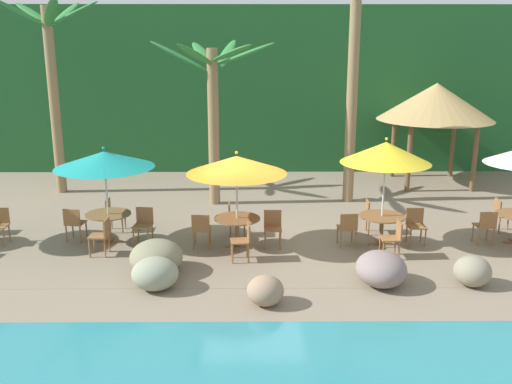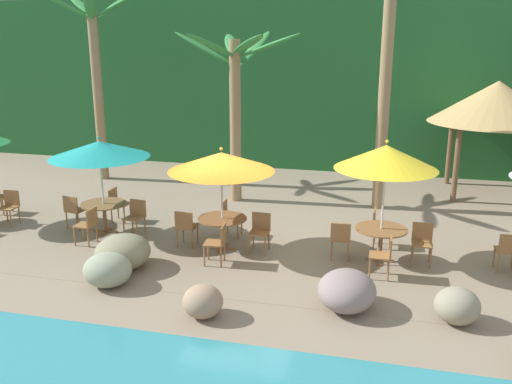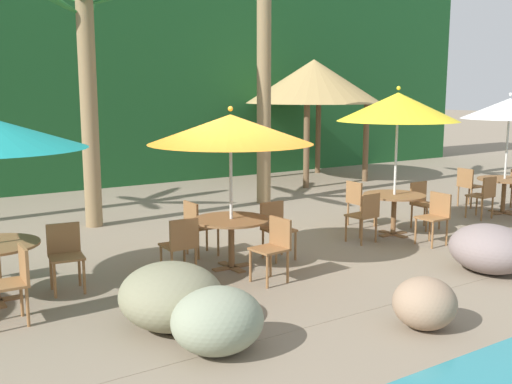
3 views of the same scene
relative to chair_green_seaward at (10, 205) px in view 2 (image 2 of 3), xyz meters
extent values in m
plane|color=gray|center=(6.17, -0.09, -0.51)|extent=(120.00, 120.00, 0.00)
cube|color=gray|center=(6.17, -0.09, -0.51)|extent=(18.00, 5.20, 0.01)
cube|color=#1E5628|center=(6.17, 8.91, 2.49)|extent=(28.00, 2.40, 6.00)
ellipsoid|color=gray|center=(8.75, -2.52, -0.17)|extent=(1.03, 1.18, 0.70)
ellipsoid|color=gray|center=(4.20, -2.69, -0.18)|extent=(0.94, 0.87, 0.66)
ellipsoid|color=#987B61|center=(6.39, -3.40, -0.23)|extent=(0.70, 0.69, 0.57)
ellipsoid|color=gray|center=(10.59, -2.57, -0.20)|extent=(0.75, 0.74, 0.62)
ellipsoid|color=gray|center=(4.10, -1.85, -0.16)|extent=(1.13, 1.23, 0.72)
cylinder|color=olive|center=(0.19, -0.26, -0.29)|extent=(0.04, 0.04, 0.45)
cylinder|color=olive|center=(0.17, 0.10, -0.29)|extent=(0.04, 0.04, 0.45)
cylinder|color=olive|center=(-0.18, 0.08, -0.29)|extent=(0.04, 0.04, 0.45)
cube|color=olive|center=(0.00, -0.09, -0.05)|extent=(0.44, 0.44, 0.03)
cube|color=olive|center=(0.00, 0.11, 0.15)|extent=(0.42, 0.06, 0.42)
cylinder|color=olive|center=(-0.65, 0.90, -0.29)|extent=(0.04, 0.04, 0.45)
cylinder|color=olive|center=(-0.66, 0.54, -0.29)|extent=(0.04, 0.04, 0.45)
cylinder|color=olive|center=(-1.01, 0.90, -0.29)|extent=(0.04, 0.04, 0.45)
cube|color=olive|center=(-0.83, 0.72, -0.05)|extent=(0.43, 0.43, 0.03)
cylinder|color=silver|center=(2.64, 0.05, 0.58)|extent=(0.04, 0.04, 2.18)
cone|color=teal|center=(2.64, 0.05, 1.57)|extent=(2.37, 2.37, 0.39)
sphere|color=teal|center=(2.64, 0.05, 1.84)|extent=(0.07, 0.07, 0.07)
cube|color=brown|center=(2.64, 0.05, -0.50)|extent=(0.60, 0.12, 0.03)
cube|color=brown|center=(2.64, 0.05, -0.50)|extent=(0.12, 0.60, 0.03)
cylinder|color=brown|center=(2.64, 0.05, -0.14)|extent=(0.09, 0.09, 0.71)
cylinder|color=brown|center=(2.64, 0.05, 0.21)|extent=(1.10, 1.10, 0.03)
cylinder|color=olive|center=(3.64, -0.27, -0.29)|extent=(0.04, 0.04, 0.45)
cylinder|color=olive|center=(3.28, -0.22, -0.29)|extent=(0.04, 0.04, 0.45)
cylinder|color=olive|center=(3.68, 0.09, -0.29)|extent=(0.04, 0.04, 0.45)
cylinder|color=olive|center=(3.33, 0.13, -0.29)|extent=(0.04, 0.04, 0.45)
cube|color=olive|center=(3.48, -0.07, -0.05)|extent=(0.47, 0.47, 0.03)
cube|color=olive|center=(3.51, 0.13, 0.15)|extent=(0.42, 0.09, 0.42)
cylinder|color=olive|center=(2.81, 1.08, -0.29)|extent=(0.04, 0.04, 0.45)
cylinder|color=olive|center=(2.81, 0.72, -0.29)|extent=(0.04, 0.04, 0.45)
cylinder|color=olive|center=(2.45, 1.07, -0.29)|extent=(0.04, 0.04, 0.45)
cylinder|color=olive|center=(2.45, 0.72, -0.29)|extent=(0.04, 0.04, 0.45)
cube|color=olive|center=(2.63, 0.90, -0.05)|extent=(0.42, 0.42, 0.03)
cube|color=olive|center=(2.43, 0.90, 0.15)|extent=(0.04, 0.42, 0.42)
cylinder|color=olive|center=(1.65, 0.37, -0.29)|extent=(0.04, 0.04, 0.45)
cylinder|color=olive|center=(2.00, 0.32, -0.29)|extent=(0.04, 0.04, 0.45)
cylinder|color=olive|center=(1.60, 0.02, -0.29)|extent=(0.04, 0.04, 0.45)
cylinder|color=olive|center=(1.95, -0.03, -0.29)|extent=(0.04, 0.04, 0.45)
cube|color=olive|center=(1.80, 0.17, -0.05)|extent=(0.48, 0.48, 0.03)
cube|color=olive|center=(1.77, -0.03, 0.15)|extent=(0.42, 0.10, 0.42)
cylinder|color=olive|center=(2.43, -0.97, -0.29)|extent=(0.04, 0.04, 0.45)
cylinder|color=olive|center=(2.44, -0.62, -0.29)|extent=(0.04, 0.04, 0.45)
cylinder|color=olive|center=(2.78, -0.99, -0.29)|extent=(0.04, 0.04, 0.45)
cylinder|color=olive|center=(2.79, -0.63, -0.29)|extent=(0.04, 0.04, 0.45)
cube|color=olive|center=(2.61, -0.80, -0.05)|extent=(0.43, 0.43, 0.03)
cube|color=olive|center=(2.81, -0.81, 0.15)|extent=(0.05, 0.42, 0.42)
cylinder|color=silver|center=(5.78, -0.33, 0.55)|extent=(0.04, 0.04, 2.13)
cone|color=orange|center=(5.78, -0.33, 1.52)|extent=(2.35, 2.35, 0.41)
sphere|color=orange|center=(5.78, -0.33, 1.80)|extent=(0.07, 0.07, 0.07)
cube|color=brown|center=(5.78, -0.33, -0.50)|extent=(0.60, 0.12, 0.03)
cube|color=brown|center=(5.78, -0.33, -0.50)|extent=(0.12, 0.60, 0.03)
cylinder|color=brown|center=(5.78, -0.33, -0.14)|extent=(0.09, 0.09, 0.71)
cylinder|color=brown|center=(5.78, -0.33, 0.21)|extent=(1.10, 1.10, 0.03)
cylinder|color=olive|center=(6.81, -0.51, -0.29)|extent=(0.04, 0.04, 0.45)
cylinder|color=olive|center=(6.45, -0.51, -0.29)|extent=(0.04, 0.04, 0.45)
cylinder|color=olive|center=(6.81, -0.15, -0.29)|extent=(0.04, 0.04, 0.45)
cylinder|color=olive|center=(6.46, -0.15, -0.29)|extent=(0.04, 0.04, 0.45)
cube|color=olive|center=(6.63, -0.33, -0.05)|extent=(0.42, 0.42, 0.03)
cube|color=olive|center=(6.64, -0.13, 0.15)|extent=(0.42, 0.04, 0.42)
cylinder|color=olive|center=(5.94, 0.71, -0.29)|extent=(0.04, 0.04, 0.45)
cylinder|color=olive|center=(5.95, 0.35, -0.29)|extent=(0.04, 0.04, 0.45)
cylinder|color=olive|center=(5.59, 0.70, -0.29)|extent=(0.04, 0.04, 0.45)
cylinder|color=olive|center=(5.59, 0.34, -0.29)|extent=(0.04, 0.04, 0.45)
cube|color=olive|center=(5.77, 0.52, -0.05)|extent=(0.43, 0.43, 0.03)
cube|color=olive|center=(5.57, 0.52, 0.15)|extent=(0.04, 0.42, 0.42)
cylinder|color=olive|center=(4.76, -0.14, -0.29)|extent=(0.04, 0.04, 0.45)
cylinder|color=olive|center=(5.11, -0.14, -0.29)|extent=(0.04, 0.04, 0.45)
cylinder|color=olive|center=(4.75, -0.49, -0.29)|extent=(0.04, 0.04, 0.45)
cylinder|color=olive|center=(5.11, -0.50, -0.29)|extent=(0.04, 0.04, 0.45)
cube|color=olive|center=(4.93, -0.32, -0.05)|extent=(0.42, 0.42, 0.03)
cube|color=olive|center=(4.93, -0.52, 0.15)|extent=(0.42, 0.04, 0.42)
cylinder|color=olive|center=(5.70, -1.37, -0.29)|extent=(0.04, 0.04, 0.45)
cylinder|color=olive|center=(5.67, -1.01, -0.29)|extent=(0.04, 0.04, 0.45)
cylinder|color=olive|center=(6.06, -1.33, -0.29)|extent=(0.04, 0.04, 0.45)
cylinder|color=olive|center=(6.03, -0.98, -0.29)|extent=(0.04, 0.04, 0.45)
cube|color=olive|center=(5.87, -1.17, -0.05)|extent=(0.46, 0.46, 0.03)
cube|color=olive|center=(6.06, -1.15, 0.15)|extent=(0.08, 0.42, 0.42)
cylinder|color=silver|center=(9.26, -0.18, 0.68)|extent=(0.04, 0.04, 2.38)
cone|color=yellow|center=(9.26, -0.18, 1.77)|extent=(2.12, 2.12, 0.50)
sphere|color=yellow|center=(9.26, -0.18, 2.09)|extent=(0.07, 0.07, 0.07)
cube|color=brown|center=(9.26, -0.18, -0.50)|extent=(0.60, 0.12, 0.03)
cube|color=brown|center=(9.26, -0.18, -0.50)|extent=(0.12, 0.60, 0.03)
cylinder|color=brown|center=(9.26, -0.18, -0.14)|extent=(0.09, 0.09, 0.71)
cylinder|color=brown|center=(9.26, -0.18, 0.21)|extent=(1.10, 1.10, 0.03)
cylinder|color=olive|center=(10.29, -0.35, -0.29)|extent=(0.04, 0.04, 0.45)
cylinder|color=olive|center=(9.93, -0.35, -0.29)|extent=(0.04, 0.04, 0.45)
cylinder|color=olive|center=(10.29, 0.01, -0.29)|extent=(0.04, 0.04, 0.45)
cylinder|color=olive|center=(9.93, 0.00, -0.29)|extent=(0.04, 0.04, 0.45)
cube|color=olive|center=(10.11, -0.17, -0.05)|extent=(0.42, 0.42, 0.03)
cube|color=olive|center=(10.11, 0.03, 0.15)|extent=(0.42, 0.04, 0.42)
cylinder|color=olive|center=(9.47, 0.85, -0.29)|extent=(0.04, 0.04, 0.45)
cylinder|color=olive|center=(9.46, 0.49, -0.29)|extent=(0.04, 0.04, 0.45)
cylinder|color=olive|center=(9.11, 0.86, -0.29)|extent=(0.04, 0.04, 0.45)
cylinder|color=olive|center=(9.10, 0.50, -0.29)|extent=(0.04, 0.04, 0.45)
cube|color=olive|center=(9.28, 0.67, -0.05)|extent=(0.43, 0.43, 0.03)
cube|color=olive|center=(9.08, 0.68, 0.15)|extent=(0.05, 0.42, 0.42)
cylinder|color=olive|center=(8.22, -0.08, -0.29)|extent=(0.04, 0.04, 0.45)
cylinder|color=olive|center=(8.58, -0.05, -0.29)|extent=(0.04, 0.04, 0.45)
cylinder|color=olive|center=(8.25, -0.44, -0.29)|extent=(0.04, 0.04, 0.45)
cylinder|color=olive|center=(8.61, -0.41, -0.29)|extent=(0.04, 0.04, 0.45)
cube|color=olive|center=(8.41, -0.24, -0.05)|extent=(0.45, 0.45, 0.03)
cube|color=olive|center=(8.43, -0.44, 0.15)|extent=(0.42, 0.07, 0.42)
cylinder|color=olive|center=(9.09, -1.21, -0.29)|extent=(0.04, 0.04, 0.45)
cylinder|color=olive|center=(9.09, -0.85, -0.29)|extent=(0.04, 0.04, 0.45)
cylinder|color=olive|center=(9.45, -1.20, -0.29)|extent=(0.04, 0.04, 0.45)
cylinder|color=olive|center=(9.45, -0.85, -0.29)|extent=(0.04, 0.04, 0.45)
cube|color=olive|center=(9.27, -1.03, -0.05)|extent=(0.42, 0.42, 0.03)
cube|color=olive|center=(9.47, -1.03, 0.15)|extent=(0.04, 0.42, 0.42)
cylinder|color=olive|center=(11.58, 0.04, -0.29)|extent=(0.04, 0.04, 0.45)
cylinder|color=olive|center=(11.93, 0.06, -0.29)|extent=(0.04, 0.04, 0.45)
cylinder|color=olive|center=(11.59, -0.31, -0.29)|extent=(0.04, 0.04, 0.45)
cube|color=olive|center=(11.76, -0.13, -0.05)|extent=(0.44, 0.44, 0.03)
cube|color=olive|center=(11.77, -0.32, 0.15)|extent=(0.42, 0.06, 0.42)
cylinder|color=olive|center=(-0.06, 4.88, 2.40)|extent=(0.32, 0.32, 5.82)
ellipsoid|color=#2D7A38|center=(0.73, 5.04, 5.08)|extent=(1.55, 0.65, 0.83)
ellipsoid|color=#2D7A38|center=(0.25, 5.63, 5.05)|extent=(0.90, 1.49, 0.91)
ellipsoid|color=#2D7A38|center=(-0.71, 5.37, 5.12)|extent=(1.45, 1.23, 0.71)
ellipsoid|color=#2D7A38|center=(-0.66, 4.33, 5.08)|extent=(1.35, 1.28, 0.83)
ellipsoid|color=#2D7A38|center=(0.32, 4.17, 5.06)|extent=(1.02, 1.48, 0.87)
cylinder|color=olive|center=(5.01, 3.48, 1.78)|extent=(0.32, 0.32, 4.59)
ellipsoid|color=#2D7A38|center=(5.94, 3.58, 3.90)|extent=(1.82, 0.55, 0.75)
ellipsoid|color=#2D7A38|center=(5.33, 4.36, 3.80)|extent=(0.91, 1.67, 1.07)
ellipsoid|color=#2D7A38|center=(4.67, 4.35, 3.91)|extent=(1.01, 1.81, 0.71)
ellipsoid|color=#2D7A38|center=(4.08, 3.51, 3.84)|extent=(1.72, 0.41, 0.96)
ellipsoid|color=#2D7A38|center=(4.62, 2.64, 3.92)|extent=(1.10, 1.79, 0.70)
ellipsoid|color=#2D7A38|center=(5.58, 2.75, 3.95)|extent=(1.40, 1.67, 0.59)
cylinder|color=olive|center=(9.09, 3.72, 2.92)|extent=(0.32, 0.32, 6.87)
cylinder|color=brown|center=(11.22, 6.98, 0.59)|extent=(0.16, 0.16, 2.20)
cylinder|color=brown|center=(11.22, 4.85, 0.59)|extent=(0.16, 0.16, 2.20)
cone|color=tan|center=(12.28, 5.91, 2.30)|extent=(3.87, 3.87, 1.22)
camera|label=1|loc=(6.13, -13.34, 4.36)|focal=40.41mm
camera|label=2|loc=(9.31, -11.40, 4.13)|focal=38.35mm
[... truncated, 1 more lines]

